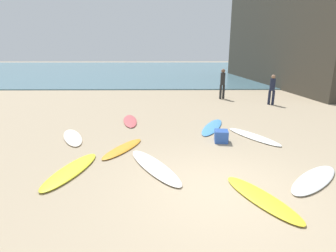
{
  "coord_description": "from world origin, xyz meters",
  "views": [
    {
      "loc": [
        -1.15,
        -5.19,
        2.97
      ],
      "look_at": [
        -1.04,
        4.04,
        0.3
      ],
      "focal_mm": 28.77,
      "sensor_mm": 36.0,
      "label": 1
    }
  ],
  "objects": [
    {
      "name": "beachgoer_near",
      "position": [
        2.33,
        11.05,
        1.01
      ],
      "size": [
        0.34,
        0.34,
        1.8
      ],
      "rotation": [
        0.0,
        0.0,
        3.4
      ],
      "color": "black",
      "rests_on": "ground_plane"
    },
    {
      "name": "surfboard_1",
      "position": [
        -1.43,
        1.19,
        0.04
      ],
      "size": [
        1.73,
        2.5,
        0.08
      ],
      "primitive_type": "ellipsoid",
      "rotation": [
        0.0,
        0.0,
        3.65
      ],
      "color": "silver",
      "rests_on": "ground_plane"
    },
    {
      "name": "surfboard_3",
      "position": [
        0.69,
        4.82,
        0.03
      ],
      "size": [
        1.44,
        2.49,
        0.06
      ],
      "primitive_type": "ellipsoid",
      "rotation": [
        0.0,
        0.0,
        -0.39
      ],
      "color": "#4895E2",
      "rests_on": "ground_plane"
    },
    {
      "name": "surfboard_2",
      "position": [
        -2.44,
        2.51,
        0.03
      ],
      "size": [
        1.28,
        1.98,
        0.07
      ],
      "primitive_type": "ellipsoid",
      "rotation": [
        0.0,
        0.0,
        2.7
      ],
      "color": "orange",
      "rests_on": "ground_plane"
    },
    {
      "name": "surfboard_5",
      "position": [
        -2.62,
        5.75,
        0.04
      ],
      "size": [
        0.88,
        2.13,
        0.08
      ],
      "primitive_type": "ellipsoid",
      "rotation": [
        0.0,
        0.0,
        0.17
      ],
      "color": "#D45458",
      "rests_on": "ground_plane"
    },
    {
      "name": "ground_plane",
      "position": [
        0.0,
        0.0,
        0.0
      ],
      "size": [
        120.0,
        120.0,
        0.0
      ],
      "primitive_type": "plane",
      "color": "tan"
    },
    {
      "name": "surfboard_8",
      "position": [
        -3.5,
        0.97,
        0.04
      ],
      "size": [
        1.14,
        2.33,
        0.08
      ],
      "primitive_type": "ellipsoid",
      "rotation": [
        0.0,
        0.0,
        2.89
      ],
      "color": "yellow",
      "rests_on": "ground_plane"
    },
    {
      "name": "beachgoer_mid",
      "position": [
        4.65,
        9.26,
        0.9
      ],
      "size": [
        0.35,
        0.35,
        1.62
      ],
      "rotation": [
        0.0,
        0.0,
        2.85
      ],
      "color": "#191E33",
      "rests_on": "ground_plane"
    },
    {
      "name": "beach_cooler",
      "position": [
        0.7,
        3.18,
        0.19
      ],
      "size": [
        0.48,
        0.51,
        0.39
      ],
      "primitive_type": "cube",
      "rotation": [
        0.0,
        0.0,
        1.45
      ],
      "color": "#2D56B2",
      "rests_on": "ground_plane"
    },
    {
      "name": "surfboard_6",
      "position": [
        -4.32,
        3.6,
        0.04
      ],
      "size": [
        1.36,
        2.08,
        0.08
      ],
      "primitive_type": "ellipsoid",
      "rotation": [
        0.0,
        0.0,
        3.58
      ],
      "color": "#F2E1CA",
      "rests_on": "ground_plane"
    },
    {
      "name": "surfboard_4",
      "position": [
        1.91,
        3.63,
        0.04
      ],
      "size": [
        1.59,
        2.29,
        0.07
      ],
      "primitive_type": "ellipsoid",
      "rotation": [
        0.0,
        0.0,
        0.5
      ],
      "color": "white",
      "rests_on": "ground_plane"
    },
    {
      "name": "surfboard_7",
      "position": [
        2.32,
        0.44,
        0.04
      ],
      "size": [
        1.95,
        1.85,
        0.07
      ],
      "primitive_type": "ellipsoid",
      "rotation": [
        0.0,
        0.0,
        2.31
      ],
      "color": "white",
      "rests_on": "ground_plane"
    },
    {
      "name": "surfboard_0",
      "position": [
        0.81,
        -0.35,
        0.04
      ],
      "size": [
        1.36,
        2.08,
        0.07
      ],
      "primitive_type": "ellipsoid",
      "rotation": [
        0.0,
        0.0,
        3.58
      ],
      "color": "yellow",
      "rests_on": "ground_plane"
    },
    {
      "name": "ocean_water",
      "position": [
        0.0,
        34.66,
        0.04
      ],
      "size": [
        120.0,
        40.0,
        0.08
      ],
      "primitive_type": "cube",
      "color": "slate",
      "rests_on": "ground_plane"
    }
  ]
}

